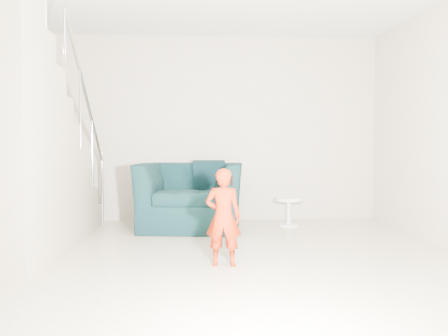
{
  "coord_description": "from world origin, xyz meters",
  "views": [
    {
      "loc": [
        -0.16,
        -4.25,
        1.14
      ],
      "look_at": [
        0.15,
        1.2,
        0.85
      ],
      "focal_mm": 38.0,
      "sensor_mm": 36.0,
      "label": 1
    }
  ],
  "objects_px": {
    "staircase": "(11,162)",
    "side_table": "(289,207)",
    "toddler": "(223,217)",
    "armchair": "(191,196)"
  },
  "relations": [
    {
      "from": "staircase",
      "to": "side_table",
      "type": "bearing_deg",
      "value": 27.0
    },
    {
      "from": "toddler",
      "to": "side_table",
      "type": "relative_size",
      "value": 2.32
    },
    {
      "from": "toddler",
      "to": "side_table",
      "type": "height_order",
      "value": "toddler"
    },
    {
      "from": "armchair",
      "to": "staircase",
      "type": "relative_size",
      "value": 0.37
    },
    {
      "from": "toddler",
      "to": "staircase",
      "type": "bearing_deg",
      "value": -4.86
    },
    {
      "from": "staircase",
      "to": "armchair",
      "type": "bearing_deg",
      "value": 40.32
    },
    {
      "from": "armchair",
      "to": "staircase",
      "type": "height_order",
      "value": "staircase"
    },
    {
      "from": "side_table",
      "to": "armchair",
      "type": "bearing_deg",
      "value": -176.48
    },
    {
      "from": "toddler",
      "to": "staircase",
      "type": "distance_m",
      "value": 2.19
    },
    {
      "from": "armchair",
      "to": "toddler",
      "type": "bearing_deg",
      "value": -74.1
    }
  ]
}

